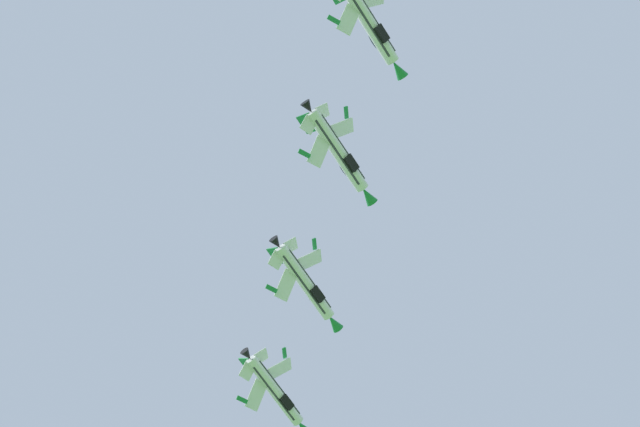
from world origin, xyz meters
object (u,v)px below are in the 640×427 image
(fighter_jet_right_wing, at_px, (306,284))
(fighter_jet_left_wing, at_px, (276,392))
(fighter_jet_right_outer, at_px, (369,23))
(fighter_jet_left_outer, at_px, (339,153))

(fighter_jet_right_wing, bearing_deg, fighter_jet_left_wing, 137.57)
(fighter_jet_right_wing, relative_size, fighter_jet_right_outer, 1.00)
(fighter_jet_left_wing, height_order, fighter_jet_right_outer, fighter_jet_right_outer)
(fighter_jet_left_outer, bearing_deg, fighter_jet_right_outer, -44.20)
(fighter_jet_left_wing, xyz_separation_m, fighter_jet_right_wing, (-5.89, -16.36, -0.37))
(fighter_jet_left_outer, relative_size, fighter_jet_right_outer, 1.00)
(fighter_jet_left_wing, bearing_deg, fighter_jet_left_outer, -43.15)
(fighter_jet_left_outer, bearing_deg, fighter_jet_right_wing, 136.18)
(fighter_jet_left_wing, relative_size, fighter_jet_right_outer, 1.00)
(fighter_jet_left_wing, xyz_separation_m, fighter_jet_right_outer, (-18.83, -49.45, 0.63))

